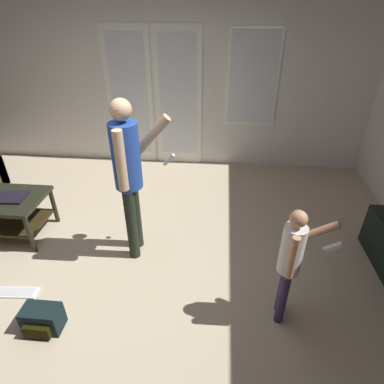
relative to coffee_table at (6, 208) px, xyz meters
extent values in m
cube|color=#BAA98C|center=(1.39, -0.41, -0.37)|extent=(6.37, 5.10, 0.02)
cube|color=silver|center=(1.39, 2.11, 1.02)|extent=(6.37, 0.06, 2.76)
cube|color=white|center=(0.93, 2.07, 0.66)|extent=(0.71, 0.02, 2.09)
cube|color=silver|center=(0.93, 2.06, 0.71)|extent=(0.55, 0.01, 1.79)
cube|color=white|center=(1.68, 2.07, 0.66)|extent=(0.71, 0.02, 2.09)
cube|color=silver|center=(1.68, 2.06, 0.71)|extent=(0.55, 0.01, 1.79)
cube|color=white|center=(2.76, 2.07, 1.01)|extent=(0.74, 0.02, 1.35)
cube|color=silver|center=(2.76, 2.06, 1.01)|extent=(0.68, 0.01, 1.29)
cube|color=black|center=(0.00, 0.00, 0.11)|extent=(0.87, 0.61, 0.04)
cube|color=black|center=(0.00, 0.00, -0.18)|extent=(0.79, 0.53, 0.02)
cylinder|color=black|center=(0.40, -0.27, -0.13)|extent=(0.05, 0.05, 0.45)
cylinder|color=black|center=(0.40, 0.27, -0.13)|extent=(0.05, 0.05, 0.45)
cylinder|color=black|center=(1.50, -0.23, 0.05)|extent=(0.11, 0.11, 0.80)
cylinder|color=black|center=(1.49, -0.06, 0.05)|extent=(0.11, 0.11, 0.80)
cylinder|color=#24459F|center=(1.49, -0.14, 0.76)|extent=(0.26, 0.26, 0.63)
sphere|color=#D6AD86|center=(1.49, -0.14, 1.19)|extent=(0.19, 0.19, 0.19)
cylinder|color=#D6AD86|center=(1.50, -0.32, 0.80)|extent=(0.09, 0.09, 0.56)
cylinder|color=#D6AD86|center=(1.67, 0.04, 0.87)|extent=(0.44, 0.11, 0.48)
cube|color=white|center=(1.85, 0.05, 0.66)|extent=(0.12, 0.04, 0.13)
cylinder|color=#393056|center=(2.91, -0.90, -0.09)|extent=(0.07, 0.07, 0.53)
cylinder|color=#393056|center=(2.92, -0.79, -0.09)|extent=(0.07, 0.07, 0.53)
cylinder|color=silver|center=(2.92, -0.84, 0.39)|extent=(0.17, 0.17, 0.42)
sphere|color=tan|center=(2.92, -0.84, 0.67)|extent=(0.13, 0.13, 0.13)
cylinder|color=tan|center=(2.90, -0.96, 0.41)|extent=(0.06, 0.06, 0.37)
cylinder|color=tan|center=(3.08, -0.75, 0.49)|extent=(0.34, 0.11, 0.27)
cube|color=white|center=(3.23, -0.78, 0.38)|extent=(0.14, 0.06, 0.11)
cube|color=black|center=(0.97, -1.16, -0.24)|extent=(0.30, 0.18, 0.23)
cube|color=black|center=(0.97, -1.27, -0.27)|extent=(0.21, 0.04, 0.11)
cube|color=white|center=(0.49, -0.84, -0.35)|extent=(0.45, 0.16, 0.02)
cube|color=silver|center=(0.49, -0.84, -0.34)|extent=(0.40, 0.13, 0.00)
cube|color=black|center=(0.11, 0.00, 0.15)|extent=(0.33, 0.27, 0.02)
camera|label=1|loc=(2.34, -2.71, 2.00)|focal=29.74mm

